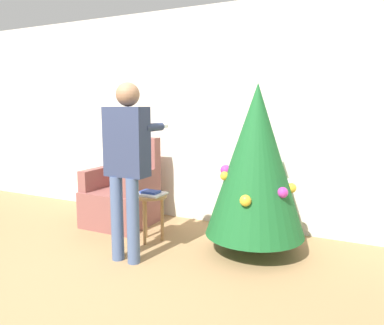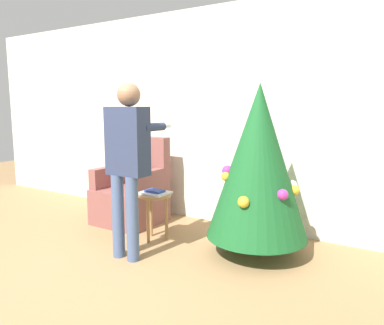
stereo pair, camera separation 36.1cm
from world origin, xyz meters
TOP-DOWN VIEW (x-y plane):
  - ground_plane at (0.00, 0.00)m, footprint 14.00×14.00m
  - wall_back at (0.00, 2.23)m, footprint 8.00×0.06m
  - christmas_tree at (1.19, 1.48)m, footprint 1.01×1.01m
  - armchair at (-0.60, 1.65)m, footprint 0.75×0.75m
  - person_standing at (0.14, 0.75)m, footprint 0.43×0.57m
  - side_stool at (0.07, 1.26)m, footprint 0.36×0.36m
  - laptop at (0.07, 1.26)m, footprint 0.31×0.26m
  - book at (0.07, 1.26)m, footprint 0.20×0.14m

SIDE VIEW (x-z plane):
  - ground_plane at x=0.00m, z-range 0.00..0.00m
  - armchair at x=-0.60m, z-range -0.18..0.91m
  - side_stool at x=0.07m, z-range 0.16..0.69m
  - laptop at x=0.07m, z-range 0.53..0.55m
  - book at x=0.07m, z-range 0.55..0.57m
  - christmas_tree at x=1.19m, z-range 0.09..1.81m
  - person_standing at x=0.14m, z-range 0.17..1.88m
  - wall_back at x=0.00m, z-range 0.00..2.70m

